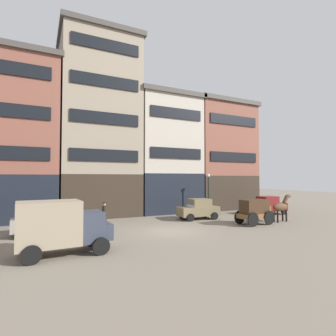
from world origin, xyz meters
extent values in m
plane|color=slate|center=(0.00, 0.00, 0.00)|extent=(120.00, 120.00, 0.00)
cube|color=black|center=(-11.25, 10.70, 2.00)|extent=(8.92, 6.60, 4.00)
cube|color=brown|center=(-11.25, 10.70, 9.05)|extent=(8.92, 6.60, 10.10)
cube|color=#47423D|center=(-11.25, 10.70, 14.35)|extent=(9.42, 7.10, 0.50)
cube|color=#33281E|center=(-2.94, 10.70, 2.03)|extent=(7.40, 6.60, 4.06)
cube|color=gray|center=(-2.94, 10.70, 10.85)|extent=(7.40, 6.60, 13.58)
cube|color=#47423D|center=(-2.94, 10.70, 17.89)|extent=(7.90, 7.10, 0.50)
cube|color=black|center=(-2.94, 7.34, 5.76)|extent=(6.21, 0.12, 1.10)
cube|color=black|center=(-2.94, 7.34, 9.15)|extent=(6.21, 0.12, 1.10)
cube|color=black|center=(-2.94, 7.34, 12.55)|extent=(6.21, 0.12, 1.10)
cube|color=black|center=(-2.94, 7.34, 15.94)|extent=(6.21, 0.12, 1.10)
cube|color=black|center=(4.35, 10.70, 2.09)|extent=(6.88, 6.60, 4.18)
cube|color=#B7AD9E|center=(4.35, 10.70, 8.30)|extent=(6.88, 6.60, 8.26)
cube|color=#47423D|center=(4.35, 10.70, 12.68)|extent=(7.38, 7.10, 0.50)
cube|color=black|center=(4.35, 7.34, 6.24)|extent=(5.78, 0.12, 1.10)
cube|color=black|center=(4.35, 7.34, 10.37)|extent=(5.78, 0.12, 1.10)
cube|color=#33281E|center=(11.82, 10.70, 1.99)|extent=(7.77, 6.60, 3.97)
cube|color=brown|center=(11.82, 10.70, 8.24)|extent=(7.77, 6.60, 8.53)
cube|color=#47423D|center=(11.82, 10.70, 12.75)|extent=(8.27, 7.10, 0.50)
cube|color=black|center=(11.82, 7.34, 6.10)|extent=(6.53, 0.12, 1.10)
cube|color=black|center=(11.82, 7.34, 10.37)|extent=(6.53, 0.12, 1.10)
cube|color=brown|center=(7.26, -0.47, 0.70)|extent=(2.77, 1.45, 0.36)
cube|color=#3D2819|center=(7.26, -0.47, 1.43)|extent=(2.35, 1.23, 1.10)
cube|color=brown|center=(8.40, -0.41, 1.18)|extent=(0.46, 1.06, 0.50)
cylinder|color=black|center=(8.11, 0.28, 0.55)|extent=(1.10, 0.14, 1.10)
cylinder|color=black|center=(8.19, -1.13, 0.55)|extent=(1.10, 0.14, 1.10)
cylinder|color=black|center=(6.32, 0.18, 0.55)|extent=(1.10, 0.14, 1.10)
cylinder|color=black|center=(6.40, -1.23, 0.55)|extent=(1.10, 0.14, 1.10)
ellipsoid|color=#513823|center=(10.16, -0.47, 1.25)|extent=(1.73, 0.69, 0.70)
cylinder|color=#513823|center=(10.88, -0.43, 1.85)|extent=(0.68, 0.36, 0.76)
ellipsoid|color=#513823|center=(11.28, -0.41, 2.15)|extent=(0.57, 0.27, 0.30)
cylinder|color=#513823|center=(9.35, -0.52, 1.10)|extent=(0.27, 0.11, 0.65)
cylinder|color=black|center=(10.69, -0.26, 0.47)|extent=(0.14, 0.14, 0.95)
cylinder|color=black|center=(10.72, -0.62, 0.47)|extent=(0.14, 0.14, 0.95)
cylinder|color=black|center=(9.60, -0.33, 0.47)|extent=(0.14, 0.14, 0.95)
cylinder|color=black|center=(9.62, -0.69, 0.47)|extent=(0.14, 0.14, 0.95)
cube|color=#333847|center=(-6.08, -2.69, 1.27)|extent=(1.49, 1.77, 1.50)
cube|color=#333847|center=(-5.38, -2.65, 0.97)|extent=(0.98, 1.49, 0.80)
cube|color=gray|center=(-7.88, -2.79, 1.57)|extent=(2.90, 2.05, 2.10)
cube|color=silver|center=(-5.63, -2.66, 1.52)|extent=(0.27, 1.37, 0.64)
cylinder|color=black|center=(-5.68, -1.72, 0.42)|extent=(0.85, 0.27, 0.84)
cylinder|color=black|center=(-5.58, -3.61, 0.42)|extent=(0.85, 0.27, 0.84)
cylinder|color=black|center=(-8.68, -1.88, 0.42)|extent=(0.85, 0.27, 0.84)
cylinder|color=black|center=(-8.57, -3.78, 0.42)|extent=(0.85, 0.27, 0.84)
cube|color=gray|center=(-8.05, 2.65, 0.73)|extent=(3.78, 1.80, 0.80)
cube|color=gray|center=(-8.20, 2.64, 1.48)|extent=(1.88, 1.54, 0.70)
cube|color=silver|center=(-7.35, 2.69, 1.35)|extent=(0.41, 1.33, 0.56)
cylinder|color=black|center=(-6.90, 3.56, 0.33)|extent=(0.67, 0.22, 0.66)
cylinder|color=black|center=(-6.81, 1.88, 0.33)|extent=(0.67, 0.22, 0.66)
cylinder|color=black|center=(-9.30, 3.42, 0.33)|extent=(0.67, 0.22, 0.66)
cylinder|color=black|center=(-9.20, 1.75, 0.33)|extent=(0.67, 0.22, 0.66)
cube|color=#7A6B4C|center=(4.65, 3.78, 0.73)|extent=(3.78, 1.80, 0.80)
cube|color=#7A6B4C|center=(4.80, 3.78, 1.48)|extent=(1.88, 1.54, 0.70)
cube|color=silver|center=(3.95, 3.82, 1.35)|extent=(0.41, 1.33, 0.56)
cylinder|color=black|center=(3.41, 3.01, 0.33)|extent=(0.67, 0.22, 0.66)
cylinder|color=black|center=(3.50, 4.69, 0.33)|extent=(0.67, 0.22, 0.66)
cylinder|color=black|center=(5.80, 2.88, 0.33)|extent=(0.67, 0.22, 0.66)
cylinder|color=black|center=(5.89, 4.56, 0.33)|extent=(0.67, 0.22, 0.66)
cube|color=maroon|center=(12.92, 3.37, 0.73)|extent=(3.71, 1.63, 0.80)
cube|color=maroon|center=(12.77, 3.37, 1.48)|extent=(1.81, 1.46, 0.70)
cube|color=silver|center=(13.62, 3.37, 1.35)|extent=(0.35, 1.32, 0.56)
cylinder|color=black|center=(14.13, 4.20, 0.33)|extent=(0.66, 0.19, 0.66)
cylinder|color=black|center=(14.12, 2.52, 0.33)|extent=(0.66, 0.19, 0.66)
cylinder|color=black|center=(11.73, 4.22, 0.33)|extent=(0.66, 0.19, 0.66)
cylinder|color=black|center=(11.72, 2.54, 0.33)|extent=(0.66, 0.19, 0.66)
cylinder|color=black|center=(-3.68, 4.72, 0.42)|extent=(0.16, 0.16, 0.85)
cylinder|color=black|center=(-3.48, 4.72, 0.42)|extent=(0.16, 0.16, 0.85)
cylinder|color=black|center=(-3.58, 4.72, 1.16)|extent=(0.51, 0.51, 0.62)
sphere|color=tan|center=(-3.58, 4.72, 1.60)|extent=(0.22, 0.22, 0.22)
cylinder|color=black|center=(-3.58, 4.72, 1.70)|extent=(0.28, 0.28, 0.02)
cylinder|color=black|center=(-3.58, 4.72, 1.75)|extent=(0.18, 0.18, 0.09)
cylinder|color=black|center=(7.10, 5.69, 1.90)|extent=(0.12, 0.12, 3.80)
sphere|color=silver|center=(7.10, 5.69, 3.96)|extent=(0.32, 0.32, 0.32)
cylinder|color=maroon|center=(-7.63, 5.87, 0.35)|extent=(0.24, 0.24, 0.70)
sphere|color=maroon|center=(-7.63, 5.87, 0.72)|extent=(0.22, 0.22, 0.22)
camera|label=1|loc=(-8.35, -16.70, 3.73)|focal=28.44mm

